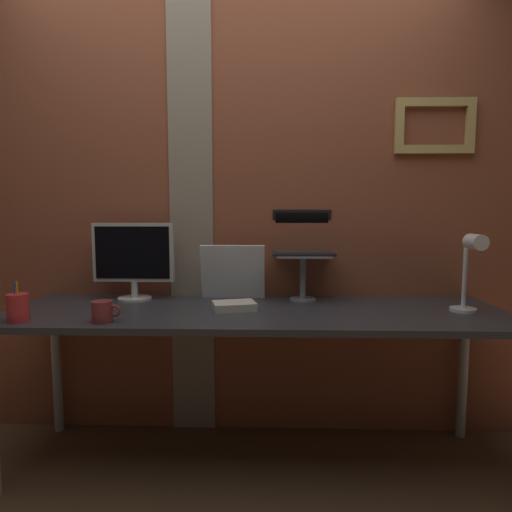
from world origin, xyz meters
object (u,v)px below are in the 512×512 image
Objects in this scene: monitor at (133,256)px; whiteboard_panel at (233,272)px; laptop at (302,241)px; coffee_mug at (103,312)px; pen_cup at (18,307)px; desk_lamp at (471,265)px.

monitor reaches higher than whiteboard_panel.
laptop is 2.56× the size of coffee_mug.
monitor reaches higher than coffee_mug.
laptop is at bearing 31.92° from coffee_mug.
laptop is at bearing 23.77° from pen_cup.
whiteboard_panel is 0.73m from coffee_mug.
pen_cup is (-1.26, -0.55, -0.25)m from laptop.
monitor is 1.66m from desk_lamp.
whiteboard_panel reaches higher than coffee_mug.
coffee_mug is at bearing -135.06° from whiteboard_panel.
whiteboard_panel is 2.74× the size of coffee_mug.
whiteboard_panel is 1.02m from pen_cup.
monitor is at bearing 91.62° from coffee_mug.
laptop is at bearing 4.73° from monitor.
monitor is 0.53m from whiteboard_panel.
laptop is at bearing 6.27° from whiteboard_panel.
whiteboard_panel is 1.98× the size of pen_cup.
monitor is 2.48× the size of pen_cup.
monitor is at bearing -176.37° from whiteboard_panel.
desk_lamp is 2.14× the size of pen_cup.
whiteboard_panel is at bearing -173.73° from laptop.
laptop is 1.08m from coffee_mug.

